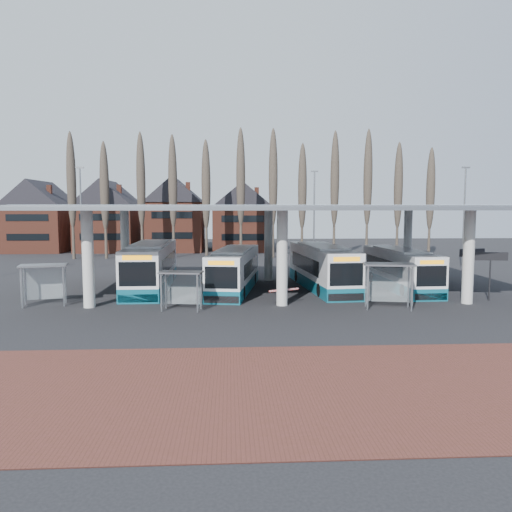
{
  "coord_description": "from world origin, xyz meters",
  "views": [
    {
      "loc": [
        -3.3,
        -28.48,
        6.17
      ],
      "look_at": [
        -1.41,
        7.0,
        2.71
      ],
      "focal_mm": 35.0,
      "sensor_mm": 36.0,
      "label": 1
    }
  ],
  "objects": [
    {
      "name": "townhouse_row",
      "position": [
        -15.75,
        44.0,
        5.94
      ],
      "size": [
        36.8,
        10.3,
        12.25
      ],
      "color": "brown",
      "rests_on": "ground"
    },
    {
      "name": "info_sign_0",
      "position": [
        13.94,
        3.38,
        2.71
      ],
      "size": [
        2.17,
        0.43,
        3.23
      ],
      "rotation": [
        0.0,
        0.0,
        -0.15
      ],
      "color": "black",
      "rests_on": "ground"
    },
    {
      "name": "station_canopy",
      "position": [
        0.0,
        8.0,
        5.68
      ],
      "size": [
        32.0,
        16.0,
        6.34
      ],
      "color": "beige",
      "rests_on": "ground"
    },
    {
      "name": "poplar_row",
      "position": [
        0.0,
        33.0,
        8.78
      ],
      "size": [
        45.1,
        1.1,
        14.5
      ],
      "color": "#473D33",
      "rests_on": "ground"
    },
    {
      "name": "lamp_post_c",
      "position": [
        20.0,
        20.0,
        5.34
      ],
      "size": [
        0.8,
        0.16,
        10.17
      ],
      "color": "slate",
      "rests_on": "ground"
    },
    {
      "name": "barrier",
      "position": [
        0.15,
        2.9,
        0.85
      ],
      "size": [
        2.01,
        1.05,
        1.09
      ],
      "rotation": [
        0.0,
        0.0,
        0.45
      ],
      "color": "black",
      "rests_on": "ground"
    },
    {
      "name": "shelter_0",
      "position": [
        -15.02,
        3.37,
        1.9
      ],
      "size": [
        3.05,
        1.98,
        2.61
      ],
      "rotation": [
        0.0,
        0.0,
        0.22
      ],
      "color": "gray",
      "rests_on": "ground"
    },
    {
      "name": "ground",
      "position": [
        0.0,
        0.0,
        0.0
      ],
      "size": [
        140.0,
        140.0,
        0.0
      ],
      "primitive_type": "plane",
      "color": "black",
      "rests_on": "ground"
    },
    {
      "name": "lamp_post_a",
      "position": [
        -18.0,
        22.0,
        5.34
      ],
      "size": [
        0.8,
        0.16,
        10.17
      ],
      "color": "slate",
      "rests_on": "ground"
    },
    {
      "name": "shelter_1",
      "position": [
        -6.19,
        1.42,
        1.71
      ],
      "size": [
        2.7,
        1.65,
        2.36
      ],
      "rotation": [
        0.0,
        0.0,
        -0.16
      ],
      "color": "gray",
      "rests_on": "ground"
    },
    {
      "name": "bus_3",
      "position": [
        9.7,
        8.77,
        1.44
      ],
      "size": [
        2.78,
        11.08,
        3.06
      ],
      "rotation": [
        0.0,
        0.0,
        0.04
      ],
      "color": "white",
      "rests_on": "ground"
    },
    {
      "name": "shelter_2",
      "position": [
        6.39,
        1.23,
        2.03
      ],
      "size": [
        3.22,
        2.0,
        2.79
      ],
      "rotation": [
        0.0,
        0.0,
        -0.17
      ],
      "color": "gray",
      "rests_on": "ground"
    },
    {
      "name": "brick_strip",
      "position": [
        0.0,
        -12.0,
        0.01
      ],
      "size": [
        70.0,
        10.0,
        0.03
      ],
      "primitive_type": "cube",
      "color": "#532821",
      "rests_on": "ground"
    },
    {
      "name": "bus_0",
      "position": [
        -9.29,
        9.76,
        1.65
      ],
      "size": [
        2.92,
        12.66,
        3.5
      ],
      "rotation": [
        0.0,
        0.0,
        0.02
      ],
      "color": "white",
      "rests_on": "ground"
    },
    {
      "name": "bus_1",
      "position": [
        -2.93,
        8.51,
        1.48
      ],
      "size": [
        4.19,
        11.55,
        3.14
      ],
      "rotation": [
        0.0,
        0.0,
        -0.16
      ],
      "color": "white",
      "rests_on": "ground"
    },
    {
      "name": "info_sign_1",
      "position": [
        14.12,
        6.29,
        2.7
      ],
      "size": [
        2.11,
        0.72,
        3.22
      ],
      "rotation": [
        0.0,
        0.0,
        0.28
      ],
      "color": "black",
      "rests_on": "ground"
    },
    {
      "name": "lamp_post_b",
      "position": [
        6.0,
        26.0,
        5.34
      ],
      "size": [
        0.8,
        0.16,
        10.17
      ],
      "color": "slate",
      "rests_on": "ground"
    },
    {
      "name": "bus_2",
      "position": [
        3.77,
        9.24,
        1.57
      ],
      "size": [
        3.53,
        12.15,
        3.33
      ],
      "rotation": [
        0.0,
        0.0,
        0.08
      ],
      "color": "white",
      "rests_on": "ground"
    }
  ]
}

